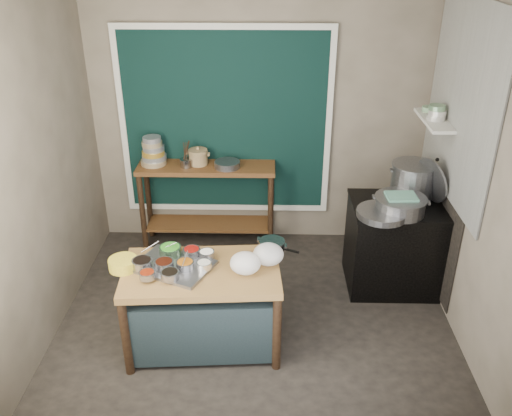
{
  "coord_description": "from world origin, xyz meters",
  "views": [
    {
      "loc": [
        0.1,
        -3.97,
        3.15
      ],
      "look_at": [
        -0.0,
        0.25,
        0.98
      ],
      "focal_mm": 38.0,
      "sensor_mm": 36.0,
      "label": 1
    }
  ],
  "objects_px": {
    "back_counter": "(208,206)",
    "utensil_cup": "(187,163)",
    "saucepan": "(272,247)",
    "ceramic_crock": "(198,158)",
    "prep_table": "(203,307)",
    "condiment_tray": "(173,266)",
    "yellow_basin": "(123,264)",
    "stock_pot": "(412,180)",
    "steamer": "(400,205)",
    "stove_block": "(396,246)"
  },
  "relations": [
    {
      "from": "saucepan",
      "to": "ceramic_crock",
      "type": "bearing_deg",
      "value": 143.09
    },
    {
      "from": "back_counter",
      "to": "stove_block",
      "type": "height_order",
      "value": "back_counter"
    },
    {
      "from": "saucepan",
      "to": "stove_block",
      "type": "bearing_deg",
      "value": 53.87
    },
    {
      "from": "prep_table",
      "to": "stock_pot",
      "type": "bearing_deg",
      "value": 26.28
    },
    {
      "from": "ceramic_crock",
      "to": "utensil_cup",
      "type": "bearing_deg",
      "value": -150.89
    },
    {
      "from": "condiment_tray",
      "to": "ceramic_crock",
      "type": "height_order",
      "value": "ceramic_crock"
    },
    {
      "from": "condiment_tray",
      "to": "stock_pot",
      "type": "bearing_deg",
      "value": 27.06
    },
    {
      "from": "condiment_tray",
      "to": "yellow_basin",
      "type": "relative_size",
      "value": 2.54
    },
    {
      "from": "stock_pot",
      "to": "utensil_cup",
      "type": "bearing_deg",
      "value": 166.73
    },
    {
      "from": "stove_block",
      "to": "condiment_tray",
      "type": "height_order",
      "value": "stove_block"
    },
    {
      "from": "yellow_basin",
      "to": "ceramic_crock",
      "type": "relative_size",
      "value": 1.09
    },
    {
      "from": "saucepan",
      "to": "ceramic_crock",
      "type": "height_order",
      "value": "ceramic_crock"
    },
    {
      "from": "condiment_tray",
      "to": "stock_pot",
      "type": "xyz_separation_m",
      "value": [
        2.12,
        1.08,
        0.28
      ]
    },
    {
      "from": "utensil_cup",
      "to": "ceramic_crock",
      "type": "relative_size",
      "value": 0.67
    },
    {
      "from": "saucepan",
      "to": "yellow_basin",
      "type": "bearing_deg",
      "value": -142.94
    },
    {
      "from": "stove_block",
      "to": "condiment_tray",
      "type": "bearing_deg",
      "value": -155.65
    },
    {
      "from": "condiment_tray",
      "to": "steamer",
      "type": "height_order",
      "value": "steamer"
    },
    {
      "from": "ceramic_crock",
      "to": "steamer",
      "type": "relative_size",
      "value": 0.45
    },
    {
      "from": "prep_table",
      "to": "ceramic_crock",
      "type": "distance_m",
      "value": 1.83
    },
    {
      "from": "back_counter",
      "to": "ceramic_crock",
      "type": "xyz_separation_m",
      "value": [
        -0.08,
        0.03,
        0.55
      ]
    },
    {
      "from": "steamer",
      "to": "back_counter",
      "type": "bearing_deg",
      "value": 154.12
    },
    {
      "from": "utensil_cup",
      "to": "prep_table",
      "type": "bearing_deg",
      "value": -78.69
    },
    {
      "from": "prep_table",
      "to": "stock_pot",
      "type": "xyz_separation_m",
      "value": [
        1.89,
        1.11,
        0.67
      ]
    },
    {
      "from": "yellow_basin",
      "to": "utensil_cup",
      "type": "relative_size",
      "value": 1.63
    },
    {
      "from": "saucepan",
      "to": "ceramic_crock",
      "type": "distance_m",
      "value": 1.65
    },
    {
      "from": "stove_block",
      "to": "yellow_basin",
      "type": "distance_m",
      "value": 2.59
    },
    {
      "from": "saucepan",
      "to": "prep_table",
      "type": "bearing_deg",
      "value": -130.64
    },
    {
      "from": "back_counter",
      "to": "yellow_basin",
      "type": "height_order",
      "value": "back_counter"
    },
    {
      "from": "yellow_basin",
      "to": "steamer",
      "type": "bearing_deg",
      "value": 18.19
    },
    {
      "from": "steamer",
      "to": "stove_block",
      "type": "bearing_deg",
      "value": 70.53
    },
    {
      "from": "prep_table",
      "to": "yellow_basin",
      "type": "distance_m",
      "value": 0.75
    },
    {
      "from": "utensil_cup",
      "to": "yellow_basin",
      "type": "bearing_deg",
      "value": -100.2
    },
    {
      "from": "yellow_basin",
      "to": "saucepan",
      "type": "relative_size",
      "value": 1.05
    },
    {
      "from": "stock_pot",
      "to": "stove_block",
      "type": "bearing_deg",
      "value": -123.66
    },
    {
      "from": "back_counter",
      "to": "condiment_tray",
      "type": "distance_m",
      "value": 1.66
    },
    {
      "from": "saucepan",
      "to": "utensil_cup",
      "type": "relative_size",
      "value": 1.56
    },
    {
      "from": "saucepan",
      "to": "stock_pot",
      "type": "xyz_separation_m",
      "value": [
        1.33,
        0.85,
        0.24
      ]
    },
    {
      "from": "ceramic_crock",
      "to": "steamer",
      "type": "xyz_separation_m",
      "value": [
        1.93,
        -0.93,
        -0.06
      ]
    },
    {
      "from": "utensil_cup",
      "to": "stove_block",
      "type": "bearing_deg",
      "value": -18.42
    },
    {
      "from": "yellow_basin",
      "to": "stock_pot",
      "type": "height_order",
      "value": "stock_pot"
    },
    {
      "from": "back_counter",
      "to": "utensil_cup",
      "type": "distance_m",
      "value": 0.56
    },
    {
      "from": "back_counter",
      "to": "prep_table",
      "type": "bearing_deg",
      "value": -85.63
    },
    {
      "from": "stove_block",
      "to": "yellow_basin",
      "type": "bearing_deg",
      "value": -158.74
    },
    {
      "from": "condiment_tray",
      "to": "prep_table",
      "type": "bearing_deg",
      "value": -6.68
    },
    {
      "from": "stove_block",
      "to": "saucepan",
      "type": "height_order",
      "value": "saucepan"
    },
    {
      "from": "ceramic_crock",
      "to": "stock_pot",
      "type": "xyz_separation_m",
      "value": [
        2.1,
        -0.59,
        0.03
      ]
    },
    {
      "from": "stock_pot",
      "to": "ceramic_crock",
      "type": "bearing_deg",
      "value": 164.4
    },
    {
      "from": "prep_table",
      "to": "ceramic_crock",
      "type": "xyz_separation_m",
      "value": [
        -0.21,
        1.69,
        0.65
      ]
    },
    {
      "from": "utensil_cup",
      "to": "ceramic_crock",
      "type": "height_order",
      "value": "ceramic_crock"
    },
    {
      "from": "yellow_basin",
      "to": "ceramic_crock",
      "type": "height_order",
      "value": "ceramic_crock"
    }
  ]
}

